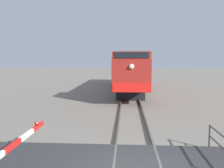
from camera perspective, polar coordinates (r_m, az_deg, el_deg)
name	(u,v)px	position (r m, az deg, el deg)	size (l,w,h in m)	color
locomotive	(130,71)	(25.83, 4.28, 3.09)	(2.81, 19.03, 3.95)	black
guard_railing	(224,146)	(8.63, 25.43, -13.40)	(0.08, 2.78, 0.95)	#4C4742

